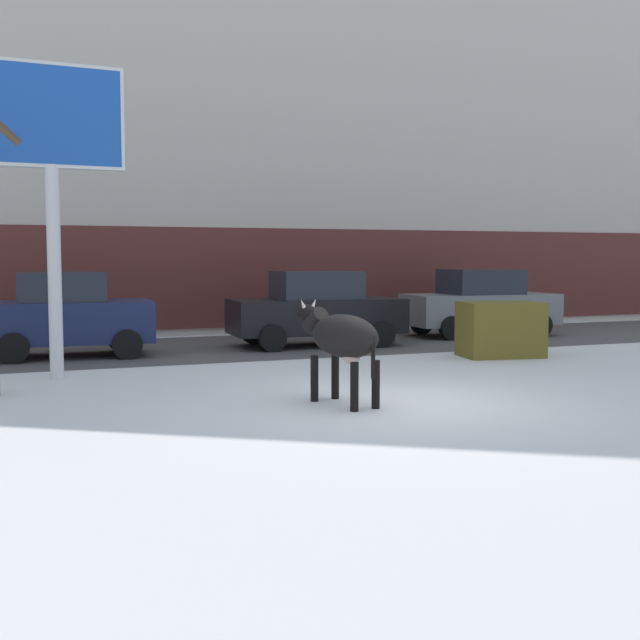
{
  "coord_description": "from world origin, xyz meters",
  "views": [
    {
      "loc": [
        -5.41,
        -10.65,
        2.17
      ],
      "look_at": [
        -0.4,
        2.13,
        1.1
      ],
      "focal_mm": 45.1,
      "sensor_mm": 36.0,
      "label": 1
    }
  ],
  "objects_px": {
    "car_black_sedan": "(316,309)",
    "pedestrian_near_billboard": "(471,299)",
    "pedestrian_by_cars": "(486,298)",
    "car_navy_hatchback": "(68,315)",
    "cow_black": "(342,338)",
    "dumpster": "(501,329)",
    "car_grey_sedan": "(480,303)",
    "billboard": "(51,135)"
  },
  "relations": [
    {
      "from": "car_black_sedan",
      "to": "pedestrian_near_billboard",
      "type": "xyz_separation_m",
      "value": [
        6.46,
        3.28,
        -0.03
      ]
    },
    {
      "from": "car_navy_hatchback",
      "to": "pedestrian_by_cars",
      "type": "height_order",
      "value": "car_navy_hatchback"
    },
    {
      "from": "billboard",
      "to": "car_navy_hatchback",
      "type": "bearing_deg",
      "value": 82.46
    },
    {
      "from": "billboard",
      "to": "car_grey_sedan",
      "type": "height_order",
      "value": "billboard"
    },
    {
      "from": "dumpster",
      "to": "pedestrian_near_billboard",
      "type": "bearing_deg",
      "value": 62.75
    },
    {
      "from": "car_black_sedan",
      "to": "car_navy_hatchback",
      "type": "bearing_deg",
      "value": -179.38
    },
    {
      "from": "car_black_sedan",
      "to": "pedestrian_by_cars",
      "type": "bearing_deg",
      "value": 25.06
    },
    {
      "from": "car_grey_sedan",
      "to": "cow_black",
      "type": "bearing_deg",
      "value": -132.99
    },
    {
      "from": "car_navy_hatchback",
      "to": "car_grey_sedan",
      "type": "height_order",
      "value": "car_navy_hatchback"
    },
    {
      "from": "billboard",
      "to": "car_navy_hatchback",
      "type": "distance_m",
      "value": 4.7
    },
    {
      "from": "cow_black",
      "to": "dumpster",
      "type": "distance_m",
      "value": 6.77
    },
    {
      "from": "cow_black",
      "to": "pedestrian_by_cars",
      "type": "bearing_deg",
      "value": 48.5
    },
    {
      "from": "car_navy_hatchback",
      "to": "pedestrian_near_billboard",
      "type": "xyz_separation_m",
      "value": [
        12.29,
        3.34,
        -0.05
      ]
    },
    {
      "from": "billboard",
      "to": "pedestrian_by_cars",
      "type": "bearing_deg",
      "value": 26.35
    },
    {
      "from": "cow_black",
      "to": "pedestrian_by_cars",
      "type": "xyz_separation_m",
      "value": [
        9.5,
        10.74,
        -0.11
      ]
    },
    {
      "from": "cow_black",
      "to": "car_black_sedan",
      "type": "xyz_separation_m",
      "value": [
        2.49,
        7.46,
        -0.09
      ]
    },
    {
      "from": "billboard",
      "to": "dumpster",
      "type": "bearing_deg",
      "value": -1.08
    },
    {
      "from": "dumpster",
      "to": "billboard",
      "type": "bearing_deg",
      "value": 178.92
    },
    {
      "from": "car_grey_sedan",
      "to": "pedestrian_by_cars",
      "type": "bearing_deg",
      "value": 53.83
    },
    {
      "from": "pedestrian_by_cars",
      "to": "car_black_sedan",
      "type": "bearing_deg",
      "value": -154.94
    },
    {
      "from": "pedestrian_by_cars",
      "to": "car_navy_hatchback",
      "type": "bearing_deg",
      "value": -165.42
    },
    {
      "from": "billboard",
      "to": "dumpster",
      "type": "relative_size",
      "value": 3.27
    },
    {
      "from": "pedestrian_near_billboard",
      "to": "dumpster",
      "type": "xyz_separation_m",
      "value": [
        -3.48,
        -6.75,
        -0.28
      ]
    },
    {
      "from": "billboard",
      "to": "pedestrian_by_cars",
      "type": "distance_m",
      "value": 15.21
    },
    {
      "from": "billboard",
      "to": "car_black_sedan",
      "type": "bearing_deg",
      "value": 27.77
    },
    {
      "from": "cow_black",
      "to": "dumpster",
      "type": "bearing_deg",
      "value": 36.1
    },
    {
      "from": "billboard",
      "to": "pedestrian_near_billboard",
      "type": "relative_size",
      "value": 3.21
    },
    {
      "from": "cow_black",
      "to": "pedestrian_near_billboard",
      "type": "bearing_deg",
      "value": 50.21
    },
    {
      "from": "car_navy_hatchback",
      "to": "pedestrian_near_billboard",
      "type": "bearing_deg",
      "value": 15.22
    },
    {
      "from": "car_navy_hatchback",
      "to": "pedestrian_by_cars",
      "type": "distance_m",
      "value": 13.28
    },
    {
      "from": "dumpster",
      "to": "car_navy_hatchback",
      "type": "bearing_deg",
      "value": 158.85
    },
    {
      "from": "car_black_sedan",
      "to": "pedestrian_by_cars",
      "type": "height_order",
      "value": "car_black_sedan"
    },
    {
      "from": "car_navy_hatchback",
      "to": "car_black_sedan",
      "type": "distance_m",
      "value": 5.84
    },
    {
      "from": "car_navy_hatchback",
      "to": "car_grey_sedan",
      "type": "bearing_deg",
      "value": 4.26
    },
    {
      "from": "car_grey_sedan",
      "to": "pedestrian_by_cars",
      "type": "relative_size",
      "value": 2.47
    },
    {
      "from": "car_black_sedan",
      "to": "car_grey_sedan",
      "type": "bearing_deg",
      "value": 8.32
    },
    {
      "from": "car_grey_sedan",
      "to": "car_navy_hatchback",
      "type": "bearing_deg",
      "value": -175.74
    },
    {
      "from": "pedestrian_near_billboard",
      "to": "dumpster",
      "type": "distance_m",
      "value": 7.6
    },
    {
      "from": "billboard",
      "to": "car_grey_sedan",
      "type": "relative_size",
      "value": 1.3
    },
    {
      "from": "car_black_sedan",
      "to": "pedestrian_by_cars",
      "type": "xyz_separation_m",
      "value": [
        7.02,
        3.28,
        -0.03
      ]
    },
    {
      "from": "car_navy_hatchback",
      "to": "cow_black",
      "type": "bearing_deg",
      "value": -65.61
    },
    {
      "from": "billboard",
      "to": "pedestrian_near_billboard",
      "type": "xyz_separation_m",
      "value": [
        12.72,
        6.58,
        -3.43
      ]
    }
  ]
}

